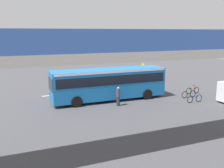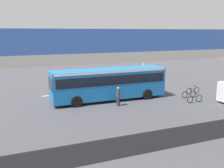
% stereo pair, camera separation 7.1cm
% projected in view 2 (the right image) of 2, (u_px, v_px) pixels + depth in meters
% --- Properties ---
extents(ground, '(80.00, 80.00, 0.00)m').
position_uv_depth(ground, '(113.00, 97.00, 26.80)').
color(ground, '#424247').
extents(city_bus, '(11.54, 2.85, 3.15)m').
position_uv_depth(city_bus, '(109.00, 82.00, 25.28)').
color(city_bus, '#196BB7').
rests_on(city_bus, ground).
extents(bicycle_blue, '(1.77, 0.44, 0.96)m').
position_uv_depth(bicycle_blue, '(195.00, 99.00, 24.62)').
color(bicycle_blue, black).
rests_on(bicycle_blue, ground).
extents(bicycle_red, '(1.77, 0.44, 0.96)m').
position_uv_depth(bicycle_red, '(193.00, 90.00, 28.10)').
color(bicycle_red, black).
rests_on(bicycle_red, ground).
extents(bicycle_green, '(1.77, 0.44, 0.96)m').
position_uv_depth(bicycle_green, '(189.00, 94.00, 26.44)').
color(bicycle_green, black).
rests_on(bicycle_green, ground).
extents(pedestrian, '(0.38, 0.38, 1.79)m').
position_uv_depth(pedestrian, '(118.00, 96.00, 23.44)').
color(pedestrian, '#2D2D38').
rests_on(pedestrian, ground).
extents(traffic_sign, '(0.08, 0.60, 2.80)m').
position_uv_depth(traffic_sign, '(143.00, 71.00, 32.45)').
color(traffic_sign, slate).
rests_on(traffic_sign, ground).
extents(lane_dash_leftmost, '(2.00, 0.20, 0.01)m').
position_uv_depth(lane_dash_leftmost, '(148.00, 87.00, 31.83)').
color(lane_dash_leftmost, silver).
rests_on(lane_dash_leftmost, ground).
extents(lane_dash_left, '(2.00, 0.20, 0.01)m').
position_uv_depth(lane_dash_left, '(119.00, 89.00, 30.36)').
color(lane_dash_left, silver).
rests_on(lane_dash_left, ground).
extents(lane_dash_centre, '(2.00, 0.20, 0.01)m').
position_uv_depth(lane_dash_centre, '(87.00, 92.00, 28.89)').
color(lane_dash_centre, silver).
rests_on(lane_dash_centre, ground).
extents(lane_dash_right, '(2.00, 0.20, 0.01)m').
position_uv_depth(lane_dash_right, '(51.00, 95.00, 27.42)').
color(lane_dash_right, silver).
rests_on(lane_dash_right, ground).
extents(pedestrian_overpass, '(29.84, 2.60, 6.88)m').
position_uv_depth(pedestrian_overpass, '(187.00, 59.00, 15.16)').
color(pedestrian_overpass, '#B2ADA5').
rests_on(pedestrian_overpass, ground).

